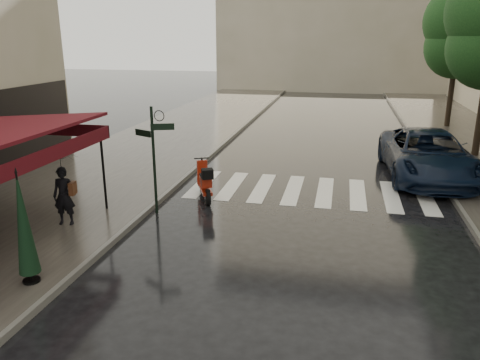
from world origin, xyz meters
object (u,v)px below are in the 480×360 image
at_px(pedestrian_with_umbrella, 61,166).
at_px(parked_car, 428,155).
at_px(scooter, 205,182).
at_px(parasol_front, 23,224).

height_order(pedestrian_with_umbrella, parked_car, pedestrian_with_umbrella).
bearing_deg(pedestrian_with_umbrella, scooter, 35.61).
xyz_separation_m(pedestrian_with_umbrella, parked_car, (10.12, 7.05, -0.87)).
xyz_separation_m(scooter, parasol_front, (-1.93, -5.99, 0.85)).
bearing_deg(parasol_front, scooter, 72.14).
xyz_separation_m(parked_car, parasol_front, (-9.10, -10.00, 0.55)).
distance_m(parked_car, parasol_front, 13.53).
xyz_separation_m(pedestrian_with_umbrella, parasol_front, (1.02, -2.94, -0.32)).
bearing_deg(scooter, parked_car, 4.05).
bearing_deg(parasol_front, parked_car, 47.68).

